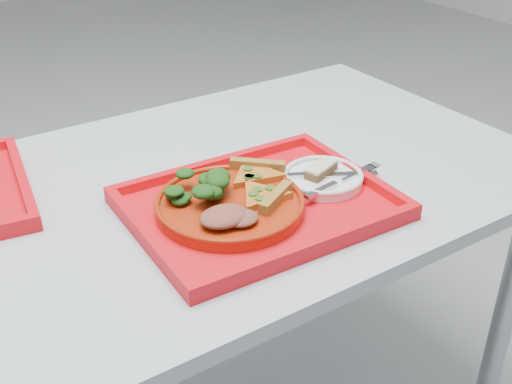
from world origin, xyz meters
TOP-DOWN VIEW (x-y plane):
  - table at (0.00, 0.00)m, footprint 1.60×0.80m
  - tray_main at (0.15, -0.14)m, footprint 0.46×0.37m
  - dinner_plate at (0.10, -0.13)m, footprint 0.26×0.26m
  - side_plate at (0.30, -0.14)m, footprint 0.15×0.15m
  - pizza_slice_a at (0.15, -0.15)m, footprint 0.14×0.14m
  - pizza_slice_b at (0.18, -0.08)m, footprint 0.16×0.16m
  - salad_heap at (0.06, -0.08)m, footprint 0.10×0.09m
  - meat_portion at (0.05, -0.18)m, footprint 0.08×0.07m
  - dessert_bar at (0.30, -0.13)m, footprint 0.08×0.05m
  - knife at (0.31, -0.15)m, footprint 0.17×0.10m
  - fork at (0.31, -0.18)m, footprint 0.19×0.05m

SIDE VIEW (x-z plane):
  - table at x=0.00m, z-range 0.30..1.05m
  - tray_main at x=0.15m, z-range 0.75..0.76m
  - side_plate at x=0.30m, z-range 0.76..0.78m
  - dinner_plate at x=0.10m, z-range 0.76..0.78m
  - knife at x=0.31m, z-range 0.78..0.78m
  - fork at x=0.31m, z-range 0.78..0.78m
  - dessert_bar at x=0.30m, z-range 0.78..0.80m
  - pizza_slice_a at x=0.15m, z-range 0.78..0.80m
  - pizza_slice_b at x=0.18m, z-range 0.78..0.80m
  - meat_portion at x=0.05m, z-range 0.78..0.81m
  - salad_heap at x=0.06m, z-range 0.78..0.83m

